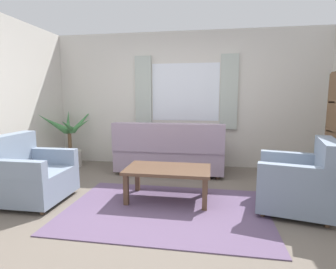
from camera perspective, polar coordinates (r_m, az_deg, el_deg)
name	(u,v)px	position (r m, az deg, el deg)	size (l,w,h in m)	color
ground_plane	(166,210)	(3.34, -0.40, -15.98)	(6.24, 6.24, 0.00)	#6B6056
wall_back	(186,100)	(5.29, 3.78, 7.42)	(5.32, 0.12, 2.60)	silver
window_with_curtains	(185,92)	(5.21, 3.71, 9.06)	(1.98, 0.07, 1.40)	white
area_rug	(166,210)	(3.34, -0.40, -15.88)	(2.42, 1.65, 0.01)	#604C6B
couch	(170,153)	(4.76, 0.38, -3.94)	(1.90, 0.82, 0.92)	#998499
armchair_left	(30,175)	(3.92, -27.56, -7.72)	(0.83, 0.85, 0.88)	gray
armchair_right	(300,182)	(3.57, 26.45, -9.18)	(0.98, 1.00, 0.88)	gray
coffee_table	(168,172)	(3.51, -0.01, -8.08)	(1.10, 0.64, 0.44)	brown
potted_plant	(69,145)	(5.56, -20.43, -2.04)	(1.05, 1.16, 1.14)	#B7B2A8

